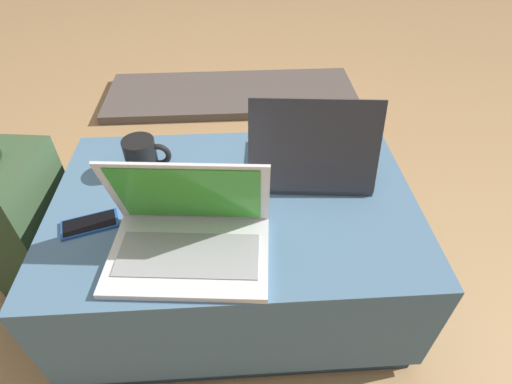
% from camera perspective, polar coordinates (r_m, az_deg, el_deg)
% --- Properties ---
extents(ground_plane, '(14.00, 14.00, 0.00)m').
position_cam_1_polar(ground_plane, '(1.39, -2.54, -13.05)').
color(ground_plane, tan).
extents(ottoman, '(0.99, 0.65, 0.39)m').
position_cam_1_polar(ottoman, '(1.23, -2.82, -7.76)').
color(ottoman, '#2A3D4E').
rests_on(ottoman, ground_plane).
extents(laptop_near, '(0.39, 0.28, 0.24)m').
position_cam_1_polar(laptop_near, '(0.95, -9.56, -5.94)').
color(laptop_near, silver).
rests_on(laptop_near, ottoman).
extents(laptop_far, '(0.36, 0.29, 0.26)m').
position_cam_1_polar(laptop_far, '(1.15, 7.65, 4.73)').
color(laptop_far, '#333338').
rests_on(laptop_far, ottoman).
extents(cell_phone, '(0.15, 0.10, 0.01)m').
position_cam_1_polar(cell_phone, '(1.10, -22.65, -4.24)').
color(cell_phone, '#1E4C9E').
rests_on(cell_phone, ottoman).
extents(backpack, '(0.24, 0.30, 0.54)m').
position_cam_1_polar(backpack, '(1.44, -29.83, -4.28)').
color(backpack, '#385133').
rests_on(backpack, ground_plane).
extents(coffee_mug, '(0.13, 0.09, 0.10)m').
position_cam_1_polar(coffee_mug, '(1.20, -15.91, 5.03)').
color(coffee_mug, black).
rests_on(coffee_mug, ottoman).
extents(fireplace_hearth, '(1.40, 0.50, 0.04)m').
position_cam_1_polar(fireplace_hearth, '(2.36, -3.45, 13.79)').
color(fireplace_hearth, '#564C47').
rests_on(fireplace_hearth, ground_plane).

